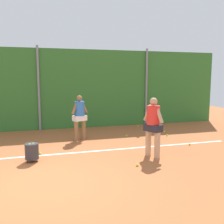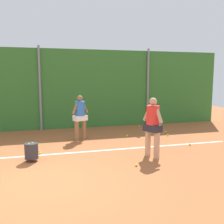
{
  "view_description": "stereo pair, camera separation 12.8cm",
  "coord_description": "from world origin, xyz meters",
  "views": [
    {
      "loc": [
        0.03,
        -5.44,
        2.26
      ],
      "look_at": [
        2.23,
        2.28,
        1.16
      ],
      "focal_mm": 40.77,
      "sensor_mm": 36.0,
      "label": 1
    },
    {
      "loc": [
        0.15,
        -5.47,
        2.26
      ],
      "look_at": [
        2.23,
        2.28,
        1.16
      ],
      "focal_mm": 40.77,
      "sensor_mm": 36.0,
      "label": 2
    }
  ],
  "objects": [
    {
      "name": "ball_hopper",
      "position": [
        -0.23,
        1.5,
        0.29
      ],
      "size": [
        0.36,
        0.36,
        0.51
      ],
      "color": "#2D2D33",
      "rests_on": "ground_plane"
    },
    {
      "name": "fence_post_right",
      "position": [
        4.9,
        5.71,
        1.78
      ],
      "size": [
        0.1,
        0.1,
        3.57
      ],
      "primitive_type": "cylinder",
      "color": "gray",
      "rests_on": "ground_plane"
    },
    {
      "name": "tennis_ball_2",
      "position": [
        -0.09,
        2.37,
        0.03
      ],
      "size": [
        0.07,
        0.07,
        0.07
      ],
      "primitive_type": "sphere",
      "color": "#CCDB33",
      "rests_on": "ground_plane"
    },
    {
      "name": "tennis_ball_9",
      "position": [
        -0.02,
        2.12,
        0.03
      ],
      "size": [
        0.07,
        0.07,
        0.07
      ],
      "primitive_type": "sphere",
      "color": "#CCDB33",
      "rests_on": "ground_plane"
    },
    {
      "name": "tennis_ball_5",
      "position": [
        3.16,
        3.55,
        0.03
      ],
      "size": [
        0.07,
        0.07,
        0.07
      ],
      "primitive_type": "sphere",
      "color": "#CCDB33",
      "rests_on": "ground_plane"
    },
    {
      "name": "tennis_ball_1",
      "position": [
        4.3,
        5.22,
        0.03
      ],
      "size": [
        0.07,
        0.07,
        0.07
      ],
      "primitive_type": "sphere",
      "color": "#CCDB33",
      "rests_on": "ground_plane"
    },
    {
      "name": "court_baseline_paint",
      "position": [
        0.0,
        1.99,
        0.0
      ],
      "size": [
        12.41,
        0.1,
        0.01
      ],
      "primitive_type": "cube",
      "color": "white",
      "rests_on": "ground_plane"
    },
    {
      "name": "hedge_fence_backdrop",
      "position": [
        0.0,
        5.89,
        1.73
      ],
      "size": [
        16.99,
        0.25,
        3.47
      ],
      "primitive_type": "cube",
      "color": "#33702D",
      "rests_on": "ground_plane"
    },
    {
      "name": "tennis_ball_8",
      "position": [
        4.8,
        1.81,
        0.03
      ],
      "size": [
        0.07,
        0.07,
        0.07
      ],
      "primitive_type": "sphere",
      "color": "#CCDB33",
      "rests_on": "ground_plane"
    },
    {
      "name": "player_midcourt",
      "position": [
        1.38,
        3.53,
        0.91
      ],
      "size": [
        0.63,
        0.45,
        1.62
      ],
      "rotation": [
        0.0,
        0.0,
        0.44
      ],
      "color": "#8C603D",
      "rests_on": "ground_plane"
    },
    {
      "name": "ground_plane",
      "position": [
        0.0,
        1.73,
        0.0
      ],
      "size": [
        26.13,
        26.13,
        0.0
      ],
      "primitive_type": "plane",
      "color": "#A85B33"
    },
    {
      "name": "tennis_ball_10",
      "position": [
        2.37,
        0.39,
        0.03
      ],
      "size": [
        0.07,
        0.07,
        0.07
      ],
      "primitive_type": "sphere",
      "color": "#CCDB33",
      "rests_on": "ground_plane"
    },
    {
      "name": "tennis_ball_4",
      "position": [
        4.72,
        3.24,
        0.03
      ],
      "size": [
        0.07,
        0.07,
        0.07
      ],
      "primitive_type": "sphere",
      "color": "#CCDB33",
      "rests_on": "ground_plane"
    },
    {
      "name": "player_foreground_near",
      "position": [
        3.08,
        1.02,
        0.95
      ],
      "size": [
        0.47,
        0.66,
        1.69
      ],
      "rotation": [
        0.0,
        0.0,
        5.14
      ],
      "color": "tan",
      "rests_on": "ground_plane"
    },
    {
      "name": "tennis_ball_0",
      "position": [
        4.93,
        3.85,
        0.03
      ],
      "size": [
        0.07,
        0.07,
        0.07
      ],
      "primitive_type": "sphere",
      "color": "#CCDB33",
      "rests_on": "ground_plane"
    },
    {
      "name": "fence_post_center",
      "position": [
        0.0,
        5.71,
        1.78
      ],
      "size": [
        0.1,
        0.1,
        3.57
      ],
      "primitive_type": "cylinder",
      "color": "gray",
      "rests_on": "ground_plane"
    }
  ]
}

